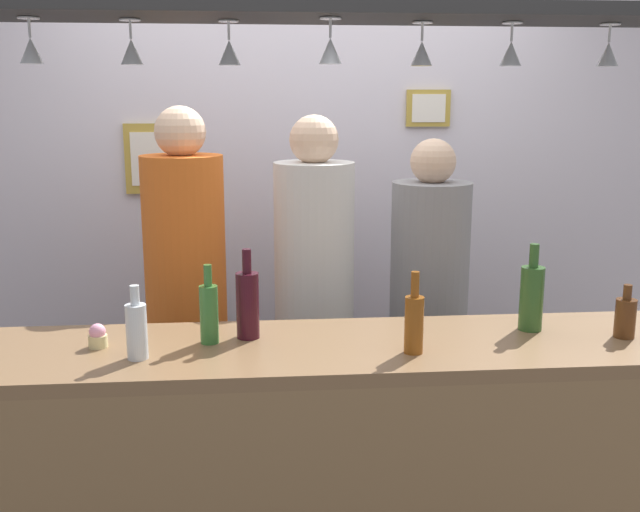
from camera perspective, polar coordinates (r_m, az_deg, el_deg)
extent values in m
cube|color=silver|center=(3.74, -1.35, 4.36)|extent=(4.40, 0.06, 2.60)
cube|color=brown|center=(2.40, 0.95, -7.33)|extent=(2.70, 0.55, 0.04)
cube|color=black|center=(2.32, 0.91, 18.42)|extent=(2.20, 0.36, 0.04)
cylinder|color=silver|center=(2.41, -21.71, 16.80)|extent=(0.06, 0.06, 0.00)
cylinder|color=silver|center=(2.41, -21.66, 16.15)|extent=(0.01, 0.01, 0.05)
cone|color=silver|center=(2.41, -21.53, 14.61)|extent=(0.07, 0.07, 0.08)
cylinder|color=silver|center=(2.38, -14.56, 17.33)|extent=(0.06, 0.06, 0.00)
cylinder|color=silver|center=(2.38, -14.52, 16.67)|extent=(0.01, 0.01, 0.05)
cone|color=silver|center=(2.37, -14.43, 15.11)|extent=(0.07, 0.07, 0.08)
cylinder|color=silver|center=(2.36, -7.12, 17.65)|extent=(0.06, 0.06, 0.00)
cylinder|color=silver|center=(2.36, -7.10, 16.98)|extent=(0.01, 0.01, 0.05)
cone|color=silver|center=(2.35, -7.06, 15.41)|extent=(0.07, 0.07, 0.08)
cylinder|color=silver|center=(2.27, 0.81, 17.98)|extent=(0.06, 0.06, 0.00)
cylinder|color=silver|center=(2.26, 0.81, 17.28)|extent=(0.01, 0.01, 0.05)
cone|color=silver|center=(2.26, 0.81, 15.64)|extent=(0.07, 0.07, 0.08)
cylinder|color=silver|center=(2.41, 7.97, 17.52)|extent=(0.06, 0.06, 0.00)
cylinder|color=silver|center=(2.41, 7.95, 16.87)|extent=(0.01, 0.01, 0.05)
cone|color=silver|center=(2.40, 7.90, 15.32)|extent=(0.07, 0.07, 0.08)
cylinder|color=silver|center=(2.47, 14.72, 17.11)|extent=(0.06, 0.06, 0.00)
cylinder|color=silver|center=(2.47, 14.68, 16.47)|extent=(0.01, 0.01, 0.05)
cone|color=silver|center=(2.46, 14.60, 14.97)|extent=(0.07, 0.07, 0.08)
cylinder|color=silver|center=(2.61, 21.63, 16.39)|extent=(0.06, 0.06, 0.00)
cylinder|color=silver|center=(2.61, 21.59, 15.79)|extent=(0.01, 0.01, 0.05)
cone|color=silver|center=(2.60, 21.47, 14.36)|extent=(0.07, 0.07, 0.08)
cube|color=#2D334C|center=(3.36, -9.96, -12.40)|extent=(0.17, 0.18, 0.85)
cylinder|color=orange|center=(3.11, -10.49, 0.96)|extent=(0.34, 0.34, 0.73)
sphere|color=beige|center=(3.06, -10.82, 9.47)|extent=(0.21, 0.21, 0.21)
cube|color=#2D334C|center=(3.35, -0.43, -12.38)|extent=(0.17, 0.18, 0.83)
cylinder|color=white|center=(3.11, -0.45, 0.69)|extent=(0.34, 0.34, 0.72)
sphere|color=beige|center=(3.06, -0.47, 9.03)|extent=(0.21, 0.21, 0.21)
cube|color=#2D334C|center=(3.44, 8.15, -12.31)|extent=(0.17, 0.18, 0.78)
cylinder|color=gray|center=(3.21, 8.54, -0.34)|extent=(0.34, 0.34, 0.68)
sphere|color=beige|center=(3.14, 8.78, 7.27)|extent=(0.19, 0.19, 0.19)
cylinder|color=silver|center=(2.30, -14.05, -5.73)|extent=(0.06, 0.06, 0.17)
cylinder|color=silver|center=(2.27, -14.20, -2.97)|extent=(0.03, 0.03, 0.06)
cylinder|color=brown|center=(2.30, 7.31, -5.34)|extent=(0.06, 0.06, 0.18)
cylinder|color=brown|center=(2.26, 7.40, -2.20)|extent=(0.03, 0.03, 0.08)
cylinder|color=#2D5623|center=(2.60, 16.11, -3.20)|extent=(0.08, 0.08, 0.22)
cylinder|color=#2D5623|center=(2.57, 16.31, 0.03)|extent=(0.03, 0.03, 0.08)
cylinder|color=#380F19|center=(2.43, -5.64, -3.85)|extent=(0.08, 0.08, 0.22)
cylinder|color=#380F19|center=(2.39, -5.71, -0.40)|extent=(0.03, 0.03, 0.08)
cylinder|color=#512D14|center=(2.63, 22.63, -4.50)|extent=(0.07, 0.07, 0.13)
cylinder|color=#512D14|center=(2.61, 22.79, -2.60)|extent=(0.03, 0.03, 0.05)
cylinder|color=#336B2D|center=(2.40, -8.62, -4.52)|extent=(0.06, 0.06, 0.19)
cylinder|color=#336B2D|center=(2.36, -8.72, -1.50)|extent=(0.03, 0.03, 0.07)
cylinder|color=beige|center=(2.45, -16.87, -6.35)|extent=(0.06, 0.06, 0.04)
sphere|color=pink|center=(2.45, -16.91, -5.64)|extent=(0.05, 0.05, 0.05)
cube|color=#B29338|center=(3.70, -12.93, 7.37)|extent=(0.26, 0.02, 0.34)
cube|color=white|center=(3.69, -12.96, 7.36)|extent=(0.20, 0.01, 0.26)
cube|color=#B29338|center=(3.76, 8.41, 11.30)|extent=(0.22, 0.02, 0.18)
cube|color=white|center=(3.75, 8.45, 11.29)|extent=(0.17, 0.01, 0.14)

